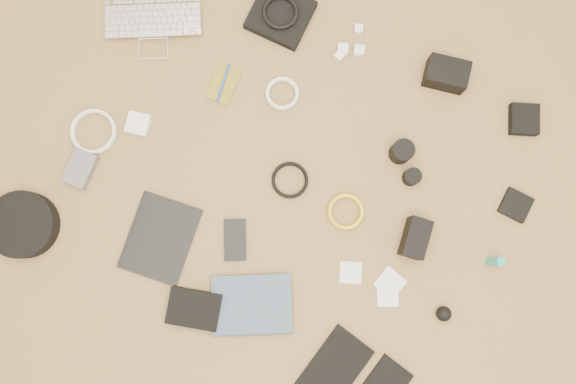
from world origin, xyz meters
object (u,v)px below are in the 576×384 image
(headphone_case, at_px, (23,225))
(paperback, at_px, (253,335))
(dslr_camera, at_px, (446,74))
(tablet, at_px, (160,238))
(laptop, at_px, (154,33))
(phone, at_px, (235,240))

(headphone_case, xyz_separation_m, paperback, (0.74, -0.07, -0.02))
(dslr_camera, height_order, tablet, dslr_camera)
(laptop, distance_m, paperback, 0.97)
(headphone_case, bearing_deg, paperback, -5.71)
(dslr_camera, xyz_separation_m, tablet, (-0.64, -0.75, -0.03))
(dslr_camera, distance_m, headphone_case, 1.34)
(headphone_case, relative_size, paperback, 0.86)
(tablet, bearing_deg, laptop, 111.75)
(laptop, xyz_separation_m, headphone_case, (-0.14, -0.68, 0.02))
(tablet, xyz_separation_m, headphone_case, (-0.39, -0.10, 0.02))
(laptop, xyz_separation_m, phone, (0.46, -0.51, -0.01))
(dslr_camera, xyz_separation_m, paperback, (-0.29, -0.92, -0.02))
(laptop, xyz_separation_m, tablet, (0.25, -0.58, -0.01))
(laptop, distance_m, tablet, 0.63)
(phone, bearing_deg, laptop, 110.63)
(paperback, bearing_deg, laptop, 16.91)
(tablet, distance_m, phone, 0.22)
(tablet, height_order, phone, tablet)
(dslr_camera, bearing_deg, tablet, -136.08)
(phone, bearing_deg, paperback, -80.18)
(laptop, height_order, phone, laptop)
(paperback, bearing_deg, phone, 9.24)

